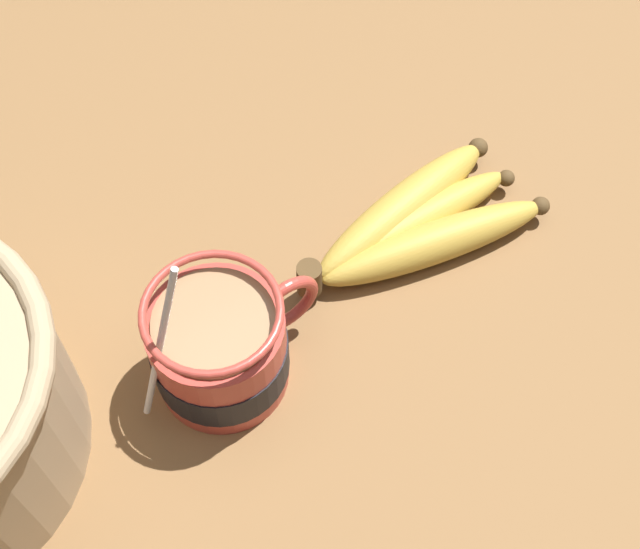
% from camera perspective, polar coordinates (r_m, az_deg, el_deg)
% --- Properties ---
extents(table, '(1.07, 1.07, 0.04)m').
position_cam_1_polar(table, '(0.73, -0.26, -1.85)').
color(table, brown).
rests_on(table, ground).
extents(coffee_mug, '(0.15, 0.10, 0.17)m').
position_cam_1_polar(coffee_mug, '(0.65, -6.39, -4.68)').
color(coffee_mug, '#B23D33').
rests_on(coffee_mug, table).
extents(banana_bunch, '(0.22, 0.11, 0.04)m').
position_cam_1_polar(banana_bunch, '(0.74, 6.21, 3.14)').
color(banana_bunch, '#4C381E').
rests_on(banana_bunch, table).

